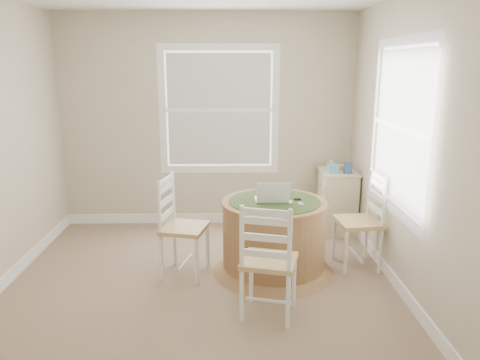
{
  "coord_description": "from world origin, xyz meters",
  "views": [
    {
      "loc": [
        0.29,
        -3.95,
        2.0
      ],
      "look_at": [
        0.38,
        0.45,
        0.9
      ],
      "focal_mm": 35.0,
      "sensor_mm": 36.0,
      "label": 1
    }
  ],
  "objects": [
    {
      "name": "room",
      "position": [
        0.17,
        0.16,
        1.3
      ],
      "size": [
        3.64,
        3.64,
        2.64
      ],
      "color": "#92745C",
      "rests_on": "ground"
    },
    {
      "name": "round_table",
      "position": [
        0.71,
        0.32,
        0.39
      ],
      "size": [
        1.19,
        1.19,
        0.73
      ],
      "rotation": [
        0.0,
        0.0,
        0.06
      ],
      "color": "#926341",
      "rests_on": "ground"
    },
    {
      "name": "chair_left",
      "position": [
        -0.16,
        0.28,
        0.47
      ],
      "size": [
        0.49,
        0.5,
        0.95
      ],
      "primitive_type": null,
      "rotation": [
        0.0,
        0.0,
        1.34
      ],
      "color": "white",
      "rests_on": "ground"
    },
    {
      "name": "chair_near",
      "position": [
        0.59,
        -0.5,
        0.47
      ],
      "size": [
        0.51,
        0.49,
        0.95
      ],
      "primitive_type": null,
      "rotation": [
        0.0,
        0.0,
        2.88
      ],
      "color": "white",
      "rests_on": "ground"
    },
    {
      "name": "chair_right",
      "position": [
        1.55,
        0.43,
        0.47
      ],
      "size": [
        0.44,
        0.45,
        0.95
      ],
      "primitive_type": null,
      "rotation": [
        0.0,
        0.0,
        -1.48
      ],
      "color": "white",
      "rests_on": "ground"
    },
    {
      "name": "laptop",
      "position": [
        0.68,
        0.33,
        0.75
      ],
      "size": [
        0.32,
        0.29,
        0.22
      ],
      "rotation": [
        0.0,
        0.0,
        3.17
      ],
      "color": "white",
      "rests_on": "round_table"
    },
    {
      "name": "mouse",
      "position": [
        0.84,
        0.27,
        0.73
      ],
      "size": [
        0.06,
        0.09,
        0.03
      ],
      "primitive_type": "ellipsoid",
      "rotation": [
        0.0,
        0.0,
        0.06
      ],
      "color": "white",
      "rests_on": "round_table"
    },
    {
      "name": "phone",
      "position": [
        0.94,
        0.23,
        0.72
      ],
      "size": [
        0.05,
        0.09,
        0.02
      ],
      "primitive_type": "cube",
      "rotation": [
        0.0,
        0.0,
        0.06
      ],
      "color": "#B7BABF",
      "rests_on": "round_table"
    },
    {
      "name": "keys",
      "position": [
        0.93,
        0.35,
        0.73
      ],
      "size": [
        0.06,
        0.05,
        0.02
      ],
      "primitive_type": "cube",
      "rotation": [
        0.0,
        0.0,
        0.06
      ],
      "color": "black",
      "rests_on": "round_table"
    },
    {
      "name": "corner_chest",
      "position": [
        1.58,
        1.48,
        0.38
      ],
      "size": [
        0.42,
        0.57,
        0.75
      ],
      "rotation": [
        0.0,
        0.0,
        0.0
      ],
      "color": "beige",
      "rests_on": "ground"
    },
    {
      "name": "tissue_box",
      "position": [
        1.49,
        1.38,
        0.8
      ],
      "size": [
        0.12,
        0.12,
        0.1
      ],
      "primitive_type": "cube",
      "rotation": [
        0.0,
        0.0,
        0.0
      ],
      "color": "#56A5C5",
      "rests_on": "corner_chest"
    },
    {
      "name": "box_yellow",
      "position": [
        1.61,
        1.53,
        0.78
      ],
      "size": [
        0.15,
        0.1,
        0.06
      ],
      "primitive_type": "cube",
      "rotation": [
        0.0,
        0.0,
        0.0
      ],
      "color": "gold",
      "rests_on": "corner_chest"
    },
    {
      "name": "box_blue",
      "position": [
        1.66,
        1.35,
        0.81
      ],
      "size": [
        0.08,
        0.08,
        0.12
      ],
      "primitive_type": "cube",
      "rotation": [
        0.0,
        0.0,
        0.0
      ],
      "color": "#345E9D",
      "rests_on": "corner_chest"
    },
    {
      "name": "cup_cream",
      "position": [
        1.53,
        1.62,
        0.8
      ],
      "size": [
        0.07,
        0.07,
        0.09
      ],
      "primitive_type": "cylinder",
      "color": "beige",
      "rests_on": "corner_chest"
    }
  ]
}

